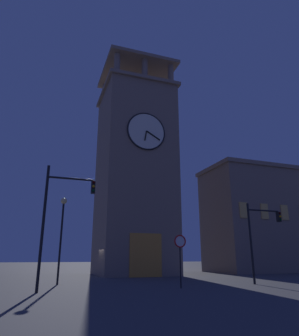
{
  "coord_description": "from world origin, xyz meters",
  "views": [
    {
      "loc": [
        6.45,
        30.31,
        1.75
      ],
      "look_at": [
        -4.89,
        -2.04,
        11.89
      ],
      "focal_mm": 32.45,
      "sensor_mm": 36.0,
      "label": 1
    }
  ],
  "objects_px": {
    "street_lamp": "(62,224)",
    "no_horn_sign": "(180,246)",
    "adjacent_wing_building": "(272,220)",
    "traffic_signal_near": "(59,210)",
    "traffic_signal_mid": "(260,230)",
    "clocktower": "(135,173)"
  },
  "relations": [
    {
      "from": "adjacent_wing_building",
      "to": "no_horn_sign",
      "type": "xyz_separation_m",
      "value": [
        20.81,
        15.5,
        -4.16
      ]
    },
    {
      "from": "adjacent_wing_building",
      "to": "no_horn_sign",
      "type": "relative_size",
      "value": 5.8
    },
    {
      "from": "adjacent_wing_building",
      "to": "street_lamp",
      "type": "distance_m",
      "value": 29.66
    },
    {
      "from": "clocktower",
      "to": "street_lamp",
      "type": "xyz_separation_m",
      "value": [
        8.2,
        9.76,
        -7.0
      ]
    },
    {
      "from": "traffic_signal_mid",
      "to": "street_lamp",
      "type": "bearing_deg",
      "value": -16.42
    },
    {
      "from": "clocktower",
      "to": "no_horn_sign",
      "type": "relative_size",
      "value": 8.6
    },
    {
      "from": "adjacent_wing_building",
      "to": "traffic_signal_near",
      "type": "bearing_deg",
      "value": 28.39
    },
    {
      "from": "street_lamp",
      "to": "no_horn_sign",
      "type": "distance_m",
      "value": 8.62
    },
    {
      "from": "adjacent_wing_building",
      "to": "no_horn_sign",
      "type": "height_order",
      "value": "adjacent_wing_building"
    },
    {
      "from": "traffic_signal_near",
      "to": "no_horn_sign",
      "type": "bearing_deg",
      "value": 177.73
    },
    {
      "from": "traffic_signal_mid",
      "to": "no_horn_sign",
      "type": "bearing_deg",
      "value": 8.11
    },
    {
      "from": "adjacent_wing_building",
      "to": "traffic_signal_mid",
      "type": "bearing_deg",
      "value": 46.22
    },
    {
      "from": "traffic_signal_near",
      "to": "no_horn_sign",
      "type": "distance_m",
      "value": 7.57
    },
    {
      "from": "traffic_signal_near",
      "to": "traffic_signal_mid",
      "type": "height_order",
      "value": "traffic_signal_near"
    },
    {
      "from": "clocktower",
      "to": "adjacent_wing_building",
      "type": "height_order",
      "value": "clocktower"
    },
    {
      "from": "adjacent_wing_building",
      "to": "street_lamp",
      "type": "xyz_separation_m",
      "value": [
        27.63,
        10.47,
        -2.56
      ]
    },
    {
      "from": "traffic_signal_mid",
      "to": "clocktower",
      "type": "bearing_deg",
      "value": -68.22
    },
    {
      "from": "no_horn_sign",
      "to": "adjacent_wing_building",
      "type": "bearing_deg",
      "value": -143.32
    },
    {
      "from": "traffic_signal_near",
      "to": "traffic_signal_mid",
      "type": "distance_m",
      "value": 14.26
    },
    {
      "from": "traffic_signal_mid",
      "to": "street_lamp",
      "type": "height_order",
      "value": "street_lamp"
    },
    {
      "from": "traffic_signal_mid",
      "to": "no_horn_sign",
      "type": "height_order",
      "value": "traffic_signal_mid"
    },
    {
      "from": "adjacent_wing_building",
      "to": "traffic_signal_near",
      "type": "height_order",
      "value": "adjacent_wing_building"
    }
  ]
}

